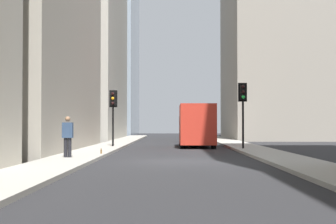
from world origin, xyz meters
TOP-DOWN VIEW (x-y plane):
  - ground_plane at (0.00, 0.00)m, footprint 135.00×135.00m
  - sidewalk_right at (0.00, 4.50)m, footprint 90.00×2.20m
  - sidewalk_left at (0.00, -4.50)m, footprint 90.00×2.20m
  - building_left_far at (31.97, -10.59)m, footprint 15.53×10.50m
  - building_right_far at (30.66, 10.60)m, footprint 18.35×10.00m
  - delivery_truck at (13.52, -1.40)m, footprint 6.46×2.25m
  - sedan_red at (23.57, -1.40)m, footprint 4.30×1.78m
  - traffic_light_midblock at (8.64, -3.89)m, footprint 0.43×0.52m
  - traffic_light_far_junction at (11.70, 4.06)m, footprint 0.43×0.52m
  - pedestrian at (0.48, 4.69)m, footprint 0.26×0.44m
  - discarded_bottle at (3.08, 3.63)m, footprint 0.07×0.07m

SIDE VIEW (x-z plane):
  - ground_plane at x=0.00m, z-range 0.00..0.00m
  - sidewalk_right at x=0.00m, z-range 0.00..0.14m
  - sidewalk_left at x=0.00m, z-range 0.00..0.14m
  - discarded_bottle at x=3.08m, z-range 0.11..0.38m
  - sedan_red at x=23.57m, z-range -0.04..1.37m
  - pedestrian at x=0.48m, z-range 0.22..1.95m
  - delivery_truck at x=13.52m, z-range 0.04..2.88m
  - traffic_light_far_junction at x=11.70m, z-range 0.98..4.59m
  - traffic_light_midblock at x=8.64m, z-range 1.04..4.87m
  - building_left_far at x=31.97m, z-range 0.01..22.83m
  - building_right_far at x=30.66m, z-range 0.00..24.97m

